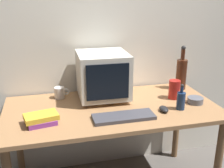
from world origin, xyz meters
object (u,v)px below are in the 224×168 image
object	(u,v)px
bottle_short	(181,100)
keyboard	(124,117)
bottle_tall	(181,73)
metal_canister	(174,89)
crt_monitor	(103,75)
mug	(60,93)
book_stack	(41,119)
computer_mouse	(164,109)
cd_spindle	(195,100)

from	to	relation	value
bottle_short	keyboard	bearing A→B (deg)	-173.97
keyboard	bottle_tall	world-z (taller)	bottle_tall
metal_canister	keyboard	bearing A→B (deg)	-152.89
crt_monitor	mug	world-z (taller)	crt_monitor
bottle_tall	book_stack	world-z (taller)	bottle_tall
computer_mouse	bottle_tall	distance (m)	0.54
cd_spindle	metal_canister	distance (m)	0.18
book_stack	crt_monitor	bearing A→B (deg)	34.88
keyboard	book_stack	xyz separation A→B (m)	(-0.54, 0.05, 0.02)
computer_mouse	keyboard	bearing A→B (deg)	-168.28
crt_monitor	bottle_tall	world-z (taller)	bottle_tall
crt_monitor	computer_mouse	bearing A→B (deg)	-43.25
bottle_short	book_stack	xyz separation A→B (m)	(-0.98, 0.01, -0.04)
bottle_tall	mug	world-z (taller)	bottle_tall
book_stack	metal_canister	distance (m)	1.05
crt_monitor	cd_spindle	xyz separation A→B (m)	(0.67, -0.26, -0.17)
metal_canister	book_stack	bearing A→B (deg)	-169.13
book_stack	metal_canister	xyz separation A→B (m)	(1.03, 0.20, 0.04)
keyboard	book_stack	bearing A→B (deg)	174.49
bottle_tall	cd_spindle	xyz separation A→B (m)	(-0.04, -0.32, -0.12)
book_stack	metal_canister	bearing A→B (deg)	10.87
bottle_tall	metal_canister	bearing A→B (deg)	-128.69
bottle_tall	cd_spindle	distance (m)	0.35
crt_monitor	bottle_short	world-z (taller)	crt_monitor
bottle_tall	mug	distance (m)	1.04
cd_spindle	bottle_tall	bearing A→B (deg)	82.98
computer_mouse	crt_monitor	bearing A→B (deg)	141.26
keyboard	metal_canister	bearing A→B (deg)	27.30
bottle_tall	book_stack	size ratio (longest dim) A/B	1.63
mug	cd_spindle	bearing A→B (deg)	-19.56
bottle_short	mug	distance (m)	0.94
book_stack	keyboard	bearing A→B (deg)	-5.70
keyboard	crt_monitor	bearing A→B (deg)	99.00
computer_mouse	cd_spindle	distance (m)	0.31
bottle_tall	bottle_short	bearing A→B (deg)	-117.02
crt_monitor	book_stack	bearing A→B (deg)	-145.12
crt_monitor	book_stack	size ratio (longest dim) A/B	1.69
computer_mouse	metal_canister	bearing A→B (deg)	54.07
keyboard	bottle_short	size ratio (longest dim) A/B	2.18
bottle_tall	cd_spindle	bearing A→B (deg)	-97.02
keyboard	bottle_tall	bearing A→B (deg)	34.78
cd_spindle	metal_canister	size ratio (longest dim) A/B	0.80
bottle_tall	metal_canister	size ratio (longest dim) A/B	2.54
book_stack	mug	size ratio (longest dim) A/B	1.95
cd_spindle	keyboard	bearing A→B (deg)	-168.61
book_stack	bottle_tall	bearing A→B (deg)	18.31
crt_monitor	cd_spindle	distance (m)	0.74
crt_monitor	bottle_tall	bearing A→B (deg)	4.75
computer_mouse	bottle_tall	size ratio (longest dim) A/B	0.26
bottle_short	mug	world-z (taller)	bottle_short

